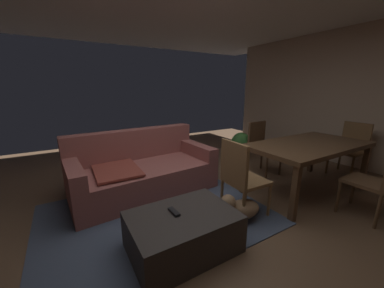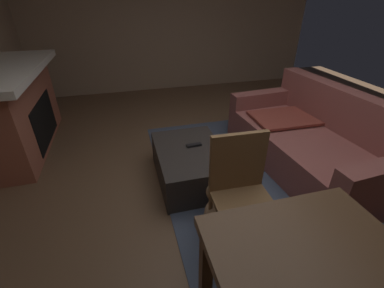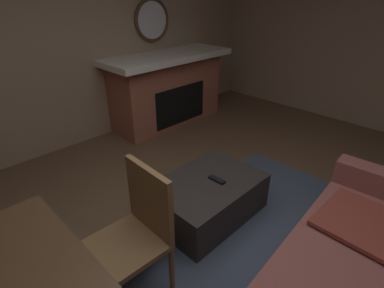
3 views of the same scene
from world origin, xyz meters
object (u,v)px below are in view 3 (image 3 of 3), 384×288
(round_wall_mirror, at_px, (152,20))
(tv_remote, at_px, (217,180))
(ottoman_coffee_table, at_px, (207,198))
(fireplace, at_px, (168,89))
(dining_chair_west, at_px, (138,227))
(small_dog, at_px, (143,244))

(round_wall_mirror, bearing_deg, tv_remote, 63.03)
(round_wall_mirror, relative_size, ottoman_coffee_table, 0.62)
(tv_remote, bearing_deg, fireplace, -122.99)
(fireplace, bearing_deg, dining_chair_west, 45.15)
(round_wall_mirror, bearing_deg, small_dog, 48.71)
(small_dog, bearing_deg, fireplace, -135.20)
(dining_chair_west, bearing_deg, small_dog, -129.23)
(fireplace, distance_m, small_dog, 2.80)
(fireplace, distance_m, ottoman_coffee_table, 2.30)
(dining_chair_west, relative_size, small_dog, 1.87)
(round_wall_mirror, height_order, ottoman_coffee_table, round_wall_mirror)
(small_dog, bearing_deg, dining_chair_west, 50.77)
(round_wall_mirror, relative_size, dining_chair_west, 0.65)
(ottoman_coffee_table, xyz_separation_m, small_dog, (0.76, 0.04, 0.00))
(ottoman_coffee_table, bearing_deg, tv_remote, 135.38)
(round_wall_mirror, distance_m, dining_chair_west, 3.30)
(tv_remote, relative_size, small_dog, 0.32)
(ottoman_coffee_table, height_order, dining_chair_west, dining_chair_west)
(fireplace, bearing_deg, tv_remote, 59.77)
(tv_remote, distance_m, dining_chair_west, 0.94)
(tv_remote, height_order, dining_chair_west, dining_chair_west)
(fireplace, xyz_separation_m, small_dog, (1.97, 1.96, -0.35))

